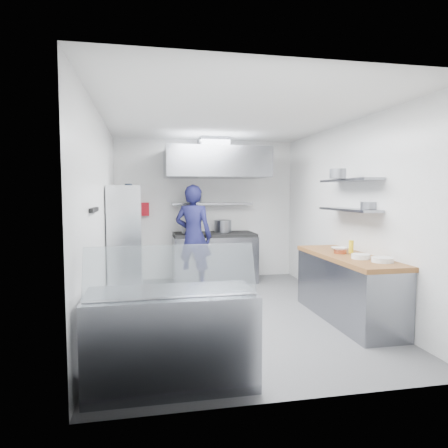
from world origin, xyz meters
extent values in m
plane|color=#4A4A4C|center=(0.00, 0.00, 0.00)|extent=(5.00, 5.00, 0.00)
plane|color=silver|center=(0.00, 0.00, 2.80)|extent=(5.00, 5.00, 0.00)
cube|color=white|center=(0.00, 2.50, 1.40)|extent=(3.60, 2.80, 0.02)
cube|color=white|center=(0.00, -2.50, 1.40)|extent=(3.60, 2.80, 0.02)
cube|color=white|center=(-1.80, 0.00, 1.40)|extent=(2.80, 5.00, 0.02)
cube|color=white|center=(1.80, 0.00, 1.40)|extent=(2.80, 5.00, 0.02)
cube|color=gray|center=(0.10, 2.10, 0.45)|extent=(1.60, 0.80, 0.90)
cube|color=black|center=(0.10, 2.10, 0.93)|extent=(1.57, 0.78, 0.06)
cylinder|color=slate|center=(-0.40, 2.15, 1.06)|extent=(0.27, 0.27, 0.20)
cylinder|color=slate|center=(0.30, 2.22, 1.08)|extent=(0.34, 0.34, 0.24)
cube|color=gray|center=(0.10, 2.34, 1.52)|extent=(1.60, 0.30, 0.04)
cylinder|color=slate|center=(-0.23, 2.34, 1.63)|extent=(0.24, 0.24, 0.18)
cube|color=gray|center=(0.10, 1.93, 2.30)|extent=(1.90, 1.15, 0.55)
cube|color=slate|center=(0.10, 2.15, 2.68)|extent=(0.55, 0.55, 0.24)
cube|color=#A60D18|center=(-1.25, 2.44, 1.42)|extent=(0.22, 0.10, 0.26)
imported|color=#14143D|center=(-0.35, 1.73, 0.95)|extent=(0.81, 0.69, 1.89)
cube|color=silver|center=(-1.53, 0.92, 0.93)|extent=(0.50, 0.90, 1.85)
cube|color=white|center=(-1.53, 0.98, 0.80)|extent=(0.18, 0.22, 0.20)
cube|color=yellow|center=(-1.53, 1.48, 1.30)|extent=(0.13, 0.17, 0.15)
cylinder|color=black|center=(-1.48, 1.22, 1.80)|extent=(0.12, 0.12, 0.18)
cube|color=black|center=(-1.78, -0.90, 1.55)|extent=(0.04, 0.55, 0.05)
cube|color=gray|center=(1.48, -0.60, 0.42)|extent=(0.62, 2.00, 0.84)
cube|color=brown|center=(1.48, -0.60, 0.87)|extent=(0.65, 2.04, 0.06)
cylinder|color=white|center=(1.60, -1.22, 0.93)|extent=(0.26, 0.26, 0.06)
cylinder|color=white|center=(1.48, -0.94, 0.93)|extent=(0.23, 0.23, 0.06)
cylinder|color=#B95734|center=(1.43, -0.48, 0.93)|extent=(0.17, 0.17, 0.06)
cylinder|color=yellow|center=(1.60, -0.48, 0.99)|extent=(0.07, 0.07, 0.18)
imported|color=white|center=(1.53, -0.25, 0.93)|extent=(0.26, 0.26, 0.05)
cube|color=gray|center=(1.64, -0.30, 1.50)|extent=(0.30, 1.30, 0.04)
cube|color=gray|center=(1.64, -0.30, 1.92)|extent=(0.30, 1.30, 0.04)
cylinder|color=slate|center=(1.76, -0.63, 1.57)|extent=(0.23, 0.23, 0.10)
cylinder|color=slate|center=(1.47, -0.28, 2.01)|extent=(0.23, 0.23, 0.14)
cube|color=gray|center=(-1.00, -2.00, 0.42)|extent=(1.50, 0.70, 0.85)
cube|color=silver|center=(-1.00, -2.12, 1.07)|extent=(1.47, 0.19, 0.42)
camera|label=1|loc=(-1.21, -5.54, 1.74)|focal=32.00mm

